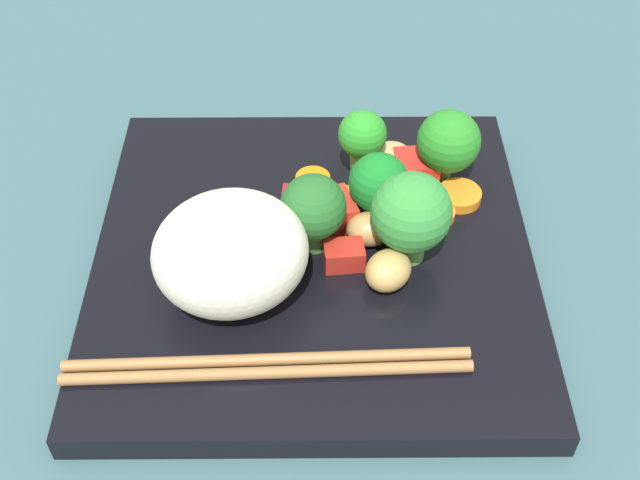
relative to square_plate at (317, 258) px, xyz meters
The scene contains 22 objects.
ground_plane 1.91cm from the square_plate, ahead, with size 110.00×110.00×2.00cm, color #385B62.
square_plate is the anchor object (origin of this frame).
rice_mound 7.58cm from the square_plate, 142.21° to the right, with size 9.24×8.28×7.09cm, color white.
broccoli_floret_0 6.43cm from the square_plate, 32.60° to the left, with size 3.95×3.95×5.25cm.
broccoli_floret_1 12.19cm from the square_plate, 36.09° to the left, with size 4.35×4.35×5.61cm.
broccoli_floret_2 9.08cm from the square_plate, 65.07° to the left, with size 3.35×3.35×5.33cm.
broccoli_floret_3 7.61cm from the square_plate, ahead, with size 5.05×5.05×6.44cm.
broccoli_floret_4 4.49cm from the square_plate, 107.09° to the right, with size 4.17×4.17×5.87cm.
carrot_slice_0 11.08cm from the square_plate, 24.42° to the left, with size 2.98×2.98×0.74cm, color orange.
carrot_slice_1 6.34cm from the square_plate, 88.47° to the left, with size 2.42×2.42×0.74cm, color orange.
carrot_slice_2 8.77cm from the square_plate, 19.67° to the left, with size 2.69×2.69×0.58cm, color orange.
carrot_slice_3 7.82cm from the square_plate, 46.99° to the left, with size 3.07×3.07×0.71cm, color orange.
carrot_slice_4 5.02cm from the square_plate, 67.81° to the left, with size 2.26×2.26×0.58cm, color orange.
pepper_chunk_0 3.31cm from the square_plate, 57.15° to the left, with size 2.90×2.35×2.19cm, color red.
pepper_chunk_1 2.91cm from the square_plate, 35.74° to the right, with size 2.51×1.80×1.56cm, color red.
pepper_chunk_2 10.02cm from the square_plate, 43.09° to the left, with size 2.84×2.69×1.98cm, color red.
pepper_chunk_3 2.61cm from the square_plate, 131.28° to the left, with size 2.30×1.80×1.69cm, color red.
pepper_chunk_4 3.99cm from the square_plate, 101.44° to the left, with size 2.73×1.92×1.60cm, color red.
chicken_piece_0 5.91cm from the square_plate, 34.23° to the right, with size 3.14×2.66×2.43cm, color tan.
chicken_piece_2 9.95cm from the square_plate, 56.47° to the left, with size 3.21×2.45×1.90cm, color tan.
chicken_piece_3 4.21cm from the square_plate, ahead, with size 3.05×2.42×2.22cm, color tan.
chopstick_pair 9.95cm from the square_plate, 105.55° to the right, with size 23.10×2.29×0.71cm.
Camera 1 is at (-0.26, -36.56, 39.65)cm, focal length 45.67 mm.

